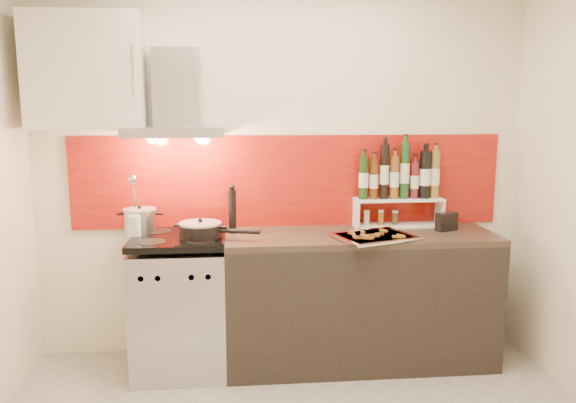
{
  "coord_description": "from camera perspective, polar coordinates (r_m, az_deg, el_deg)",
  "views": [
    {
      "loc": [
        -0.32,
        -2.49,
        1.75
      ],
      "look_at": [
        0.0,
        0.95,
        1.15
      ],
      "focal_mm": 35.0,
      "sensor_mm": 36.0,
      "label": 1
    }
  ],
  "objects": [
    {
      "name": "back_wall",
      "position": [
        3.93,
        -0.62,
        3.27
      ],
      "size": [
        3.4,
        0.02,
        2.6
      ],
      "primitive_type": "cube",
      "color": "silver",
      "rests_on": "ground"
    },
    {
      "name": "upper_cabinet",
      "position": [
        3.84,
        -19.81,
        12.27
      ],
      "size": [
        0.7,
        0.35,
        0.72
      ],
      "primitive_type": "cube",
      "color": "silver",
      "rests_on": "back_wall"
    },
    {
      "name": "pepper_mill",
      "position": [
        3.75,
        -5.69,
        -0.84
      ],
      "size": [
        0.05,
        0.05,
        0.33
      ],
      "color": "black",
      "rests_on": "counter"
    },
    {
      "name": "range_stove",
      "position": [
        3.83,
        -10.85,
        -10.29
      ],
      "size": [
        0.6,
        0.6,
        0.91
      ],
      "color": "#B7B7BA",
      "rests_on": "ground"
    },
    {
      "name": "counter",
      "position": [
        3.91,
        7.22,
        -9.68
      ],
      "size": [
        1.8,
        0.6,
        0.9
      ],
      "color": "black",
      "rests_on": "ground"
    },
    {
      "name": "range_hood",
      "position": [
        3.75,
        -11.3,
        9.55
      ],
      "size": [
        0.62,
        0.5,
        0.61
      ],
      "color": "#B7B7BA",
      "rests_on": "back_wall"
    },
    {
      "name": "step_shelf",
      "position": [
        3.99,
        11.29,
        1.5
      ],
      "size": [
        0.62,
        0.17,
        0.6
      ],
      "color": "white",
      "rests_on": "counter"
    },
    {
      "name": "caddy_box",
      "position": [
        3.97,
        15.8,
        -2.01
      ],
      "size": [
        0.16,
        0.11,
        0.13
      ],
      "primitive_type": "cube",
      "rotation": [
        0.0,
        0.0,
        0.36
      ],
      "color": "black",
      "rests_on": "counter"
    },
    {
      "name": "baking_tray",
      "position": [
        3.64,
        8.7,
        -3.52
      ],
      "size": [
        0.57,
        0.51,
        0.03
      ],
      "color": "silver",
      "rests_on": "counter"
    },
    {
      "name": "stock_pot",
      "position": [
        3.84,
        -14.78,
        -1.88
      ],
      "size": [
        0.22,
        0.22,
        0.19
      ],
      "color": "#B7B7BA",
      "rests_on": "range_stove"
    },
    {
      "name": "backsplash",
      "position": [
        3.93,
        0.13,
        2.1
      ],
      "size": [
        3.0,
        0.02,
        0.64
      ],
      "primitive_type": "cube",
      "color": "maroon",
      "rests_on": "back_wall"
    },
    {
      "name": "utensil_jar",
      "position": [
        3.74,
        -15.35,
        -1.69
      ],
      "size": [
        0.09,
        0.13,
        0.42
      ],
      "color": "silver",
      "rests_on": "range_stove"
    },
    {
      "name": "saute_pan",
      "position": [
        3.63,
        -8.78,
        -2.87
      ],
      "size": [
        0.51,
        0.27,
        0.13
      ],
      "color": "black",
      "rests_on": "range_stove"
    }
  ]
}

